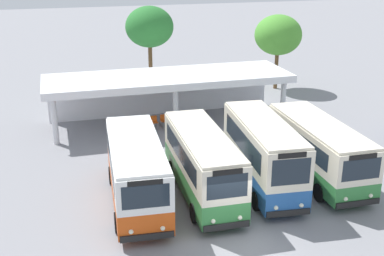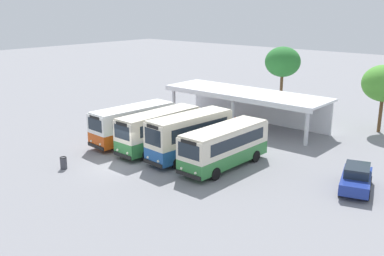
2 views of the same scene
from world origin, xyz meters
name	(u,v)px [view 1 (image 1 of 2)]	position (x,y,z in m)	size (l,w,h in m)	color
ground_plane	(242,247)	(0.00, 0.00, 0.00)	(180.00, 180.00, 0.00)	gray
city_bus_nearest_orange	(136,170)	(-3.46, 4.86, 1.75)	(2.83, 7.92, 3.15)	black
city_bus_second_in_row	(202,162)	(-0.27, 4.78, 1.78)	(2.39, 7.86, 3.21)	black
city_bus_middle_cream	(263,152)	(2.92, 4.92, 1.91)	(2.74, 7.63, 3.48)	black
city_bus_fourth_amber	(318,148)	(6.10, 5.09, 1.70)	(2.56, 7.99, 3.04)	black
terminal_canopy	(166,84)	(0.62, 16.42, 2.62)	(16.54, 5.09, 3.40)	silver
waiting_chair_end_by_column	(154,121)	(-0.60, 14.89, 0.52)	(0.46, 0.46, 0.86)	slate
waiting_chair_second_from_end	(164,120)	(0.08, 14.99, 0.52)	(0.46, 0.46, 0.86)	slate
waiting_chair_middle_seat	(174,119)	(0.76, 14.93, 0.52)	(0.46, 0.46, 0.86)	slate
waiting_chair_fourth_seat	(184,118)	(1.45, 14.91, 0.52)	(0.46, 0.46, 0.86)	slate
roadside_tree_behind_canopy	(149,27)	(0.74, 22.59, 5.61)	(3.78, 3.78, 7.25)	brown
roadside_tree_east_of_canopy	(278,35)	(11.52, 22.05, 4.59)	(3.95, 3.95, 6.29)	brown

